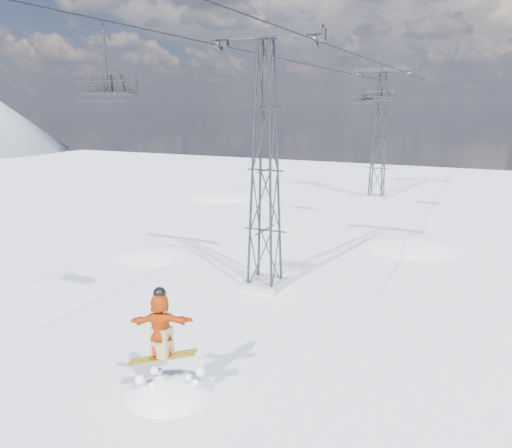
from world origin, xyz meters
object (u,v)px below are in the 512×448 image
Objects in this scene: snowboarder_jump at (172,439)px; lift_tower_far at (379,138)px; lift_tower_near at (265,171)px; lift_chair_near at (108,86)px.

lift_tower_far is at bearing 91.74° from snowboarder_jump.
lift_tower_far is (0.00, 25.00, 0.00)m from lift_tower_near.
lift_tower_near is 8.40m from lift_chair_near.
snowboarder_jump is at bearing -30.99° from lift_chair_near.
lift_chair_near is at bearing 149.01° from snowboarder_jump.
lift_tower_near and lift_tower_far have the same top height.
lift_tower_near is 1.00× the size of lift_tower_far.
lift_tower_far is 35.02m from snowboarder_jump.
lift_tower_near is 11.71m from snowboarder_jump.
lift_tower_far is 32.60m from lift_chair_near.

